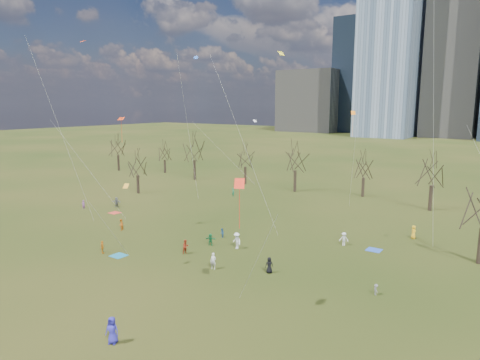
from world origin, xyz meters
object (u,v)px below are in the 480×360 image
Objects in this scene: person_2 at (186,247)px; person_1 at (213,261)px; blanket_teal at (119,256)px; person_4 at (102,247)px; blanket_navy at (374,250)px; person_0 at (112,330)px; blanket_crimson at (115,213)px.

person_1 is at bearing -96.22° from person_2.
person_2 is at bearing 40.36° from blanket_teal.
blanket_navy is at bearing -100.63° from person_4.
person_0 reaches higher than blanket_navy.
blanket_navy is 30.37m from person_4.
blanket_teal is at bearing 116.05° from person_0.
person_1 is at bearing -122.55° from person_4.
person_2 is 1.11× the size of person_4.
blanket_teal is 2.22m from person_4.
person_2 is (-5.26, 1.74, -0.04)m from person_1.
blanket_navy is 30.64m from person_0.
person_1 is 13.30m from person_4.
person_4 reaches higher than blanket_navy.
blanket_teal is 17.84m from person_0.
person_1 is at bearing -127.49° from blanket_navy.
person_1 is at bearing 77.27° from person_0.
person_1 reaches higher than blanket_teal.
blanket_crimson is at bearing 83.19° from person_2.
blanket_crimson is (-37.60, -5.92, 0.00)m from blanket_navy.
blanket_navy is 18.71m from person_1.
blanket_crimson is 1.00× the size of person_2.
blanket_crimson is at bearing 142.38° from blanket_teal.
blanket_teal is at bearing -177.61° from person_1.
person_2 is 9.21m from person_4.
person_2 is at bearing -18.90° from blanket_crimson.
person_2 is at bearing 92.75° from person_0.
person_0 is 1.21× the size of person_2.
person_0 is 14.81m from person_1.
person_4 is at bearing -142.89° from blanket_navy.
blanket_navy is 1.12× the size of person_4.
blanket_teal is at bearing -141.24° from blanket_navy.
person_0 is at bearing -106.38° from blanket_navy.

